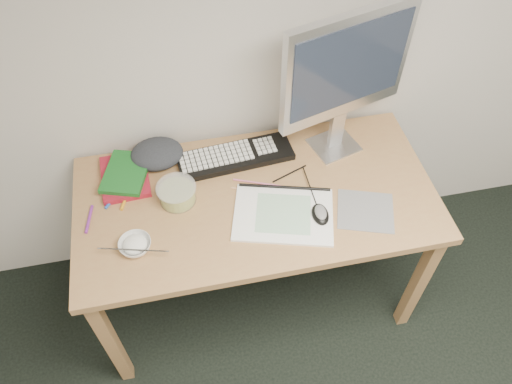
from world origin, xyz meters
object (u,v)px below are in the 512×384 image
keyboard (235,157)px  monitor (346,70)px  rice_bowl (135,245)px  desk (256,209)px  sketchpad (283,214)px

keyboard → monitor: size_ratio=0.76×
monitor → rice_bowl: size_ratio=5.33×
desk → monitor: 0.64m
desk → rice_bowl: bearing=-162.6°
monitor → rice_bowl: bearing=-173.8°
keyboard → sketchpad: bearing=-73.7°
sketchpad → rice_bowl: (-0.55, -0.04, 0.01)m
keyboard → desk: bearing=-83.3°
rice_bowl → desk: bearing=17.4°
rice_bowl → sketchpad: bearing=3.7°
desk → sketchpad: sketchpad is taller
desk → monitor: (0.38, 0.20, 0.47)m
monitor → desk: bearing=-168.0°
desk → keyboard: keyboard is taller
sketchpad → monitor: bearing=62.5°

